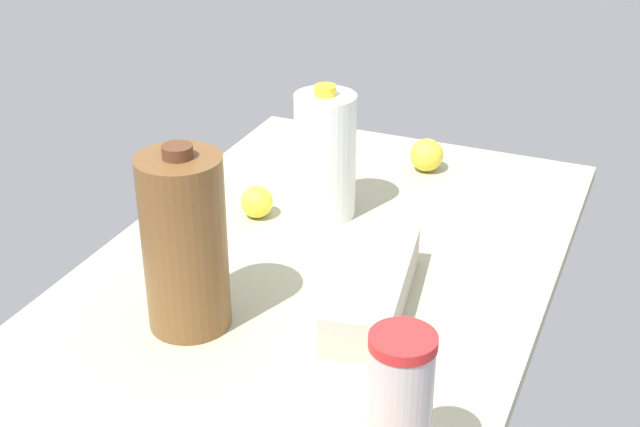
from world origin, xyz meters
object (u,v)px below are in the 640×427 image
(lemon_far_back, at_px, (257,202))
(chocolate_milk_jug, at_px, (185,243))
(milk_jug, at_px, (325,155))
(egg_carton, at_px, (372,288))
(tumbler_cup, at_px, (400,407))
(lemon_near_front, at_px, (427,155))
(lemon_by_jug, at_px, (168,228))

(lemon_far_back, bearing_deg, chocolate_milk_jug, 10.06)
(milk_jug, xyz_separation_m, egg_carton, (0.27, 0.19, -0.09))
(lemon_far_back, bearing_deg, tumbler_cup, 40.42)
(lemon_near_front, height_order, lemon_by_jug, same)
(egg_carton, xyz_separation_m, lemon_far_back, (-0.20, -0.30, -0.00))
(chocolate_milk_jug, distance_m, lemon_far_back, 0.38)
(milk_jug, distance_m, lemon_far_back, 0.16)
(lemon_far_back, xyz_separation_m, lemon_by_jug, (0.16, -0.10, 0.00))
(tumbler_cup, relative_size, egg_carton, 0.66)
(egg_carton, xyz_separation_m, lemon_near_front, (-0.53, -0.07, 0.00))
(egg_carton, distance_m, lemon_far_back, 0.37)
(tumbler_cup, xyz_separation_m, egg_carton, (-0.33, -0.15, -0.07))
(chocolate_milk_jug, bearing_deg, tumbler_cup, 65.19)
(lemon_by_jug, bearing_deg, tumbler_cup, 55.59)
(tumbler_cup, bearing_deg, milk_jug, -150.12)
(egg_carton, height_order, lemon_near_front, same)
(milk_jug, height_order, tumbler_cup, milk_jug)
(lemon_near_front, bearing_deg, chocolate_milk_jug, -14.02)
(chocolate_milk_jug, distance_m, lemon_near_front, 0.71)
(egg_carton, distance_m, lemon_near_front, 0.53)
(lemon_near_front, bearing_deg, lemon_by_jug, -34.20)
(milk_jug, height_order, lemon_by_jug, milk_jug)
(egg_carton, bearing_deg, lemon_by_jug, -105.77)
(chocolate_milk_jug, distance_m, egg_carton, 0.30)
(milk_jug, relative_size, lemon_far_back, 4.19)
(egg_carton, height_order, lemon_by_jug, same)
(milk_jug, xyz_separation_m, chocolate_milk_jug, (0.42, -0.05, 0.02))
(milk_jug, height_order, egg_carton, milk_jug)
(chocolate_milk_jug, relative_size, egg_carton, 0.97)
(chocolate_milk_jug, xyz_separation_m, lemon_near_front, (-0.68, 0.17, -0.10))
(lemon_near_front, xyz_separation_m, lemon_by_jug, (0.48, -0.33, -0.00))
(lemon_far_back, height_order, lemon_by_jug, lemon_by_jug)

